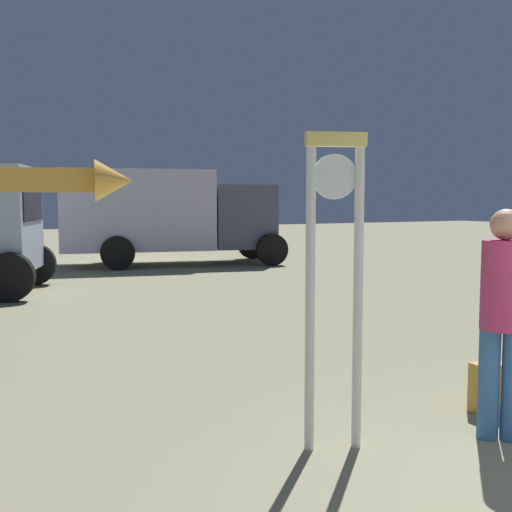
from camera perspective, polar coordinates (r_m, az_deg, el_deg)
The scene contains 5 objects.
standing_clock at distance 4.47m, azimuth 7.27°, elevation -0.73°, with size 0.44×0.22×2.31m.
arrow_sign at distance 3.79m, azimuth -21.65°, elevation 0.09°, with size 1.13×0.41×2.24m.
person_near_clock at distance 5.01m, azimuth 21.91°, elevation -4.85°, with size 0.34×0.34×1.76m.
backpack at distance 5.80m, azimuth 20.79°, elevation -11.33°, with size 0.32×0.24×0.43m.
box_truck_far at distance 17.80m, azimuth -8.49°, elevation 3.98°, with size 6.54×3.56×2.68m.
Camera 1 is at (-3.71, -1.42, 1.82)m, focal length 43.20 mm.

